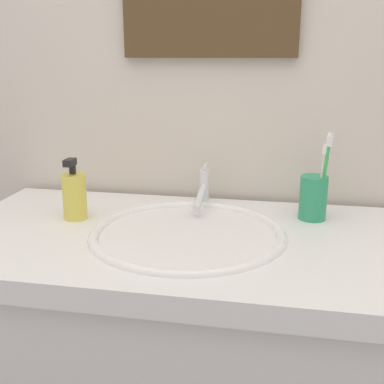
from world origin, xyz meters
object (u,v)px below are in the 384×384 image
(toothbrush_green, at_px, (325,173))
(toothbrush_purple, at_px, (323,168))
(faucet, at_px, (204,190))
(soap_dispenser, at_px, (74,195))
(toothbrush_cup, at_px, (313,198))
(toothbrush_white, at_px, (321,177))

(toothbrush_green, height_order, toothbrush_purple, toothbrush_green)
(faucet, distance_m, toothbrush_green, 0.31)
(toothbrush_purple, bearing_deg, soap_dispenser, -165.53)
(toothbrush_cup, distance_m, soap_dispenser, 0.57)
(toothbrush_white, bearing_deg, toothbrush_green, -51.73)
(faucet, distance_m, toothbrush_cup, 0.28)
(toothbrush_purple, relative_size, soap_dispenser, 1.32)
(toothbrush_cup, relative_size, toothbrush_white, 0.58)
(toothbrush_white, bearing_deg, faucet, 169.14)
(faucet, distance_m, toothbrush_purple, 0.30)
(toothbrush_green, relative_size, soap_dispenser, 1.35)
(faucet, xyz_separation_m, toothbrush_white, (0.29, -0.05, 0.06))
(faucet, distance_m, toothbrush_white, 0.30)
(soap_dispenser, bearing_deg, toothbrush_green, 8.17)
(toothbrush_purple, height_order, soap_dispenser, toothbrush_purple)
(faucet, bearing_deg, toothbrush_green, -12.13)
(toothbrush_cup, height_order, toothbrush_purple, toothbrush_purple)
(faucet, xyz_separation_m, toothbrush_cup, (0.27, -0.04, 0.01))
(toothbrush_green, height_order, soap_dispenser, toothbrush_green)
(toothbrush_cup, distance_m, toothbrush_white, 0.06)
(faucet, relative_size, toothbrush_white, 0.90)
(faucet, height_order, toothbrush_white, toothbrush_white)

